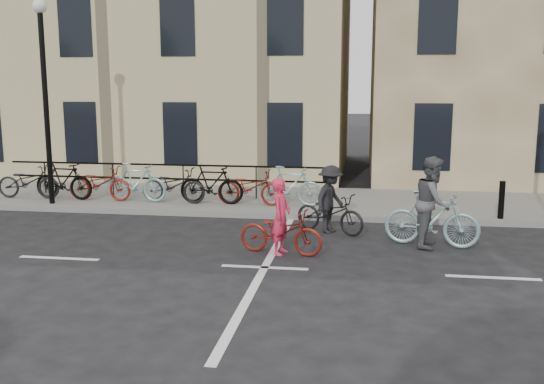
# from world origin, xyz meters

# --- Properties ---
(ground) EXTENTS (120.00, 120.00, 0.00)m
(ground) POSITION_xyz_m (0.00, 0.00, 0.00)
(ground) COLOR black
(ground) RESTS_ON ground
(sidewalk) EXTENTS (46.00, 4.00, 0.15)m
(sidewalk) POSITION_xyz_m (-4.00, 6.00, 0.07)
(sidewalk) COLOR slate
(sidewalk) RESTS_ON ground
(building_west) EXTENTS (20.00, 10.00, 10.00)m
(building_west) POSITION_xyz_m (-9.00, 13.00, 5.15)
(building_west) COLOR tan
(building_west) RESTS_ON sidewalk
(lamp_post) EXTENTS (0.36, 0.36, 5.28)m
(lamp_post) POSITION_xyz_m (-6.50, 4.40, 3.49)
(lamp_post) COLOR black
(lamp_post) RESTS_ON sidewalk
(bollard_east) EXTENTS (0.14, 0.14, 0.90)m
(bollard_east) POSITION_xyz_m (5.00, 4.25, 0.60)
(bollard_east) COLOR black
(bollard_east) RESTS_ON sidewalk
(parked_bikes) EXTENTS (9.35, 1.23, 1.05)m
(parked_bikes) POSITION_xyz_m (-3.87, 5.04, 0.65)
(parked_bikes) COLOR black
(parked_bikes) RESTS_ON sidewalk
(cyclist_pink) EXTENTS (1.78, 0.92, 1.51)m
(cyclist_pink) POSITION_xyz_m (0.17, 0.96, 0.52)
(cyclist_pink) COLOR maroon
(cyclist_pink) RESTS_ON ground
(cyclist_grey) EXTENTS (2.00, 1.03, 1.87)m
(cyclist_grey) POSITION_xyz_m (3.15, 1.98, 0.75)
(cyclist_grey) COLOR #84AAAD
(cyclist_grey) RESTS_ON ground
(cyclist_dark) EXTENTS (1.79, 1.33, 1.53)m
(cyclist_dark) POSITION_xyz_m (1.02, 2.85, 0.60)
(cyclist_dark) COLOR black
(cyclist_dark) RESTS_ON ground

